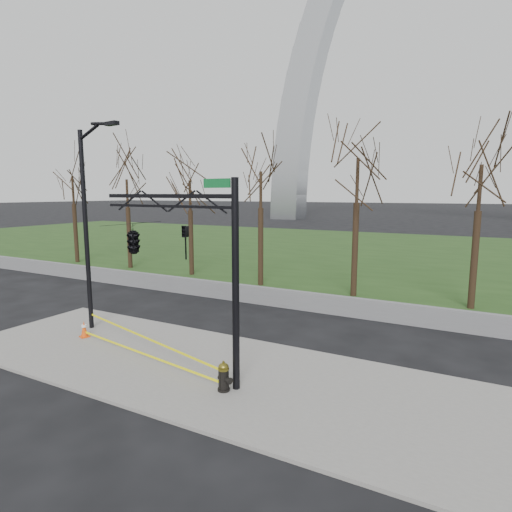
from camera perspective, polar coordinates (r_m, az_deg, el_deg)
The scene contains 11 objects.
ground at distance 14.10m, azimuth -7.93°, elevation -14.88°, with size 500.00×500.00×0.00m, color black.
sidewalk at distance 14.08m, azimuth -7.94°, elevation -14.70°, with size 18.00×6.00×0.10m, color slate.
grass_strip at distance 41.50m, azimuth 17.26°, elevation 0.44°, with size 120.00×40.00×0.06m, color #1F3A15.
guardrail at distance 20.60m, azimuth 5.34°, elevation -5.94°, with size 60.00×0.30×0.90m, color #59595B.
gateway_arch at distance 89.87m, azimuth 24.42°, elevation 25.22°, with size 66.00×6.00×65.00m, color #B4B7BB, non-canonical shape.
tree_row at distance 26.69m, azimuth -4.58°, elevation 5.08°, with size 32.56×4.00×7.98m.
fire_hydrant at distance 12.22m, azimuth -4.38°, elevation -16.09°, with size 0.54×0.35×0.87m.
traffic_cone at distance 17.64m, azimuth -22.31°, elevation -9.17°, with size 0.42×0.42×0.63m.
street_light at distance 17.83m, azimuth -21.81°, elevation 5.06°, with size 2.39×0.49×8.21m.
traffic_signal_mast at distance 13.44m, azimuth -14.18°, elevation 2.14°, with size 5.09×2.52×6.00m.
caution_tape at distance 15.01m, azimuth -14.99°, elevation -11.57°, with size 7.83×2.15×0.44m.
Camera 1 is at (7.72, -10.39, 5.58)m, focal length 29.45 mm.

